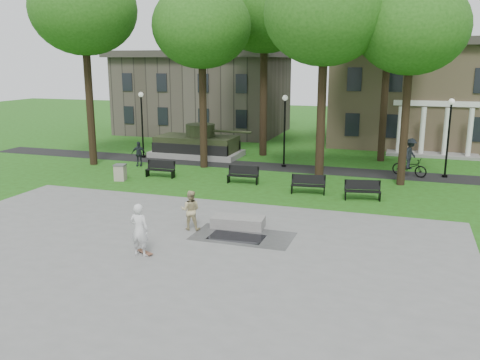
# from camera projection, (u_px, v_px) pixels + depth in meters

# --- Properties ---
(ground) EXTENTS (120.00, 120.00, 0.00)m
(ground) POSITION_uv_depth(u_px,v_px,m) (208.00, 219.00, 22.61)
(ground) COLOR #224A11
(ground) RESTS_ON ground
(plaza) EXTENTS (22.00, 16.00, 0.02)m
(plaza) POSITION_uv_depth(u_px,v_px,m) (155.00, 259.00, 17.99)
(plaza) COLOR gray
(plaza) RESTS_ON ground
(footpath) EXTENTS (44.00, 2.60, 0.01)m
(footpath) POSITION_uv_depth(u_px,v_px,m) (275.00, 167.00, 33.69)
(footpath) COLOR black
(footpath) RESTS_ON ground
(building_right) EXTENTS (17.00, 12.00, 8.60)m
(building_right) POSITION_uv_depth(u_px,v_px,m) (434.00, 92.00, 42.56)
(building_right) COLOR #9E8460
(building_right) RESTS_ON ground
(building_left) EXTENTS (15.00, 10.00, 7.20)m
(building_left) POSITION_uv_depth(u_px,v_px,m) (204.00, 95.00, 49.65)
(building_left) COLOR #4C443D
(building_left) RESTS_ON ground
(tree_0) EXTENTS (6.80, 6.80, 12.97)m
(tree_0) POSITION_uv_depth(u_px,v_px,m) (83.00, 10.00, 32.32)
(tree_0) COLOR black
(tree_0) RESTS_ON ground
(tree_1) EXTENTS (6.20, 6.20, 11.63)m
(tree_1) POSITION_uv_depth(u_px,v_px,m) (202.00, 27.00, 31.65)
(tree_1) COLOR black
(tree_1) RESTS_ON ground
(tree_2) EXTENTS (6.60, 6.60, 12.16)m
(tree_2) POSITION_uv_depth(u_px,v_px,m) (325.00, 14.00, 27.26)
(tree_2) COLOR black
(tree_2) RESTS_ON ground
(tree_3) EXTENTS (6.00, 6.00, 11.19)m
(tree_3) POSITION_uv_depth(u_px,v_px,m) (412.00, 28.00, 26.96)
(tree_3) COLOR black
(tree_3) RESTS_ON ground
(tree_4) EXTENTS (7.20, 7.20, 13.50)m
(tree_4) POSITION_uv_depth(u_px,v_px,m) (264.00, 10.00, 35.63)
(tree_4) COLOR black
(tree_4) RESTS_ON ground
(tree_5) EXTENTS (6.40, 6.40, 12.44)m
(tree_5) POSITION_uv_depth(u_px,v_px,m) (390.00, 18.00, 33.64)
(tree_5) COLOR black
(tree_5) RESTS_ON ground
(lamp_left) EXTENTS (0.36, 0.36, 4.73)m
(lamp_left) POSITION_uv_depth(u_px,v_px,m) (142.00, 119.00, 36.41)
(lamp_left) COLOR black
(lamp_left) RESTS_ON ground
(lamp_mid) EXTENTS (0.36, 0.36, 4.73)m
(lamp_mid) POSITION_uv_depth(u_px,v_px,m) (285.00, 125.00, 33.18)
(lamp_mid) COLOR black
(lamp_mid) RESTS_ON ground
(lamp_right) EXTENTS (0.36, 0.36, 4.73)m
(lamp_right) POSITION_uv_depth(u_px,v_px,m) (449.00, 131.00, 30.10)
(lamp_right) COLOR black
(lamp_right) RESTS_ON ground
(tank_monument) EXTENTS (7.45, 3.40, 2.40)m
(tank_monument) POSITION_uv_depth(u_px,v_px,m) (197.00, 145.00, 37.33)
(tank_monument) COLOR gray
(tank_monument) RESTS_ON ground
(puddle) EXTENTS (2.20, 1.20, 0.00)m
(puddle) POSITION_uv_depth(u_px,v_px,m) (237.00, 237.00, 20.22)
(puddle) COLOR black
(puddle) RESTS_ON plaza
(concrete_block) EXTENTS (2.28, 1.19, 0.45)m
(concrete_block) POSITION_uv_depth(u_px,v_px,m) (238.00, 222.00, 21.40)
(concrete_block) COLOR gray
(concrete_block) RESTS_ON plaza
(skateboard) EXTENTS (0.79, 0.51, 0.07)m
(skateboard) POSITION_uv_depth(u_px,v_px,m) (145.00, 253.00, 18.48)
(skateboard) COLOR brown
(skateboard) RESTS_ON plaza
(skateboarder) EXTENTS (0.71, 0.47, 1.94)m
(skateboarder) POSITION_uv_depth(u_px,v_px,m) (139.00, 230.00, 18.10)
(skateboarder) COLOR silver
(skateboarder) RESTS_ON plaza
(friend_watching) EXTENTS (0.91, 0.77, 1.67)m
(friend_watching) POSITION_uv_depth(u_px,v_px,m) (191.00, 210.00, 20.98)
(friend_watching) COLOR tan
(friend_watching) RESTS_ON plaza
(pedestrian_walker) EXTENTS (1.03, 0.60, 1.65)m
(pedestrian_walker) POSITION_uv_depth(u_px,v_px,m) (139.00, 154.00, 33.90)
(pedestrian_walker) COLOR #1F2429
(pedestrian_walker) RESTS_ON ground
(cyclist) EXTENTS (2.27, 1.46, 2.32)m
(cyclist) POSITION_uv_depth(u_px,v_px,m) (410.00, 161.00, 30.87)
(cyclist) COLOR black
(cyclist) RESTS_ON ground
(park_bench_0) EXTENTS (1.81, 0.57, 1.00)m
(park_bench_0) POSITION_uv_depth(u_px,v_px,m) (161.00, 169.00, 30.70)
(park_bench_0) COLOR black
(park_bench_0) RESTS_ON ground
(park_bench_1) EXTENTS (1.82, 0.61, 1.00)m
(park_bench_1) POSITION_uv_depth(u_px,v_px,m) (243.00, 174.00, 29.12)
(park_bench_1) COLOR black
(park_bench_1) RESTS_ON ground
(park_bench_2) EXTENTS (1.84, 0.74, 1.00)m
(park_bench_2) POSITION_uv_depth(u_px,v_px,m) (308.00, 184.00, 26.86)
(park_bench_2) COLOR black
(park_bench_2) RESTS_ON ground
(park_bench_3) EXTENTS (1.85, 0.86, 1.00)m
(park_bench_3) POSITION_uv_depth(u_px,v_px,m) (363.00, 190.00, 25.66)
(park_bench_3) COLOR black
(park_bench_3) RESTS_ON ground
(trash_bin) EXTENTS (0.78, 0.78, 0.96)m
(trash_bin) POSITION_uv_depth(u_px,v_px,m) (120.00, 172.00, 29.84)
(trash_bin) COLOR #AB9B8C
(trash_bin) RESTS_ON ground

